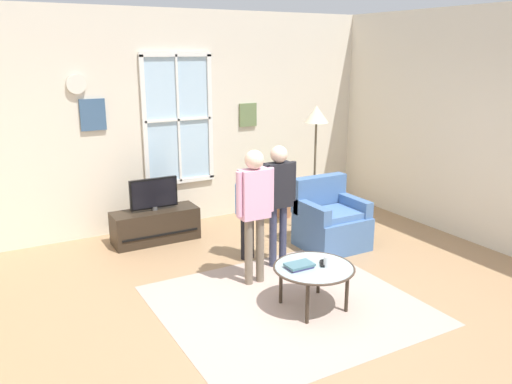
{
  "coord_description": "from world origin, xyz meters",
  "views": [
    {
      "loc": [
        -2.67,
        -3.77,
        2.44
      ],
      "look_at": [
        -0.26,
        0.51,
        1.08
      ],
      "focal_mm": 36.4,
      "sensor_mm": 36.0,
      "label": 1
    }
  ],
  "objects_px": {
    "television": "(154,194)",
    "armchair": "(330,222)",
    "person_pink_shirt": "(254,202)",
    "floor_lamp": "(316,127)",
    "cup": "(327,261)",
    "remote_near_cup": "(322,264)",
    "potted_plant_by_window": "(283,189)",
    "person_black_shirt": "(279,192)",
    "book_stack": "(299,266)",
    "remote_near_books": "(325,263)",
    "tv_stand": "(155,226)",
    "person_blue_shirt": "(247,204)",
    "coffee_table": "(314,269)"
  },
  "relations": [
    {
      "from": "armchair",
      "to": "person_pink_shirt",
      "type": "distance_m",
      "value": 1.56
    },
    {
      "from": "coffee_table",
      "to": "tv_stand",
      "type": "bearing_deg",
      "value": 106.39
    },
    {
      "from": "person_black_shirt",
      "to": "floor_lamp",
      "type": "distance_m",
      "value": 1.41
    },
    {
      "from": "cup",
      "to": "television",
      "type": "bearing_deg",
      "value": 108.4
    },
    {
      "from": "armchair",
      "to": "remote_near_cup",
      "type": "relative_size",
      "value": 6.21
    },
    {
      "from": "remote_near_cup",
      "to": "person_pink_shirt",
      "type": "relative_size",
      "value": 0.1
    },
    {
      "from": "television",
      "to": "armchair",
      "type": "relative_size",
      "value": 0.72
    },
    {
      "from": "cup",
      "to": "remote_near_cup",
      "type": "bearing_deg",
      "value": 104.16
    },
    {
      "from": "coffee_table",
      "to": "remote_near_cup",
      "type": "relative_size",
      "value": 5.64
    },
    {
      "from": "armchair",
      "to": "person_black_shirt",
      "type": "distance_m",
      "value": 1.07
    },
    {
      "from": "tv_stand",
      "to": "remote_near_cup",
      "type": "xyz_separation_m",
      "value": [
        0.84,
        -2.51,
        0.22
      ]
    },
    {
      "from": "tv_stand",
      "to": "person_pink_shirt",
      "type": "bearing_deg",
      "value": -73.57
    },
    {
      "from": "cup",
      "to": "floor_lamp",
      "type": "distance_m",
      "value": 2.41
    },
    {
      "from": "television",
      "to": "potted_plant_by_window",
      "type": "height_order",
      "value": "television"
    },
    {
      "from": "tv_stand",
      "to": "remote_near_books",
      "type": "relative_size",
      "value": 7.93
    },
    {
      "from": "remote_near_books",
      "to": "person_black_shirt",
      "type": "distance_m",
      "value": 1.14
    },
    {
      "from": "cup",
      "to": "remote_near_books",
      "type": "distance_m",
      "value": 0.08
    },
    {
      "from": "television",
      "to": "potted_plant_by_window",
      "type": "distance_m",
      "value": 2.03
    },
    {
      "from": "person_blue_shirt",
      "to": "potted_plant_by_window",
      "type": "relative_size",
      "value": 1.59
    },
    {
      "from": "potted_plant_by_window",
      "to": "person_black_shirt",
      "type": "bearing_deg",
      "value": -124.0
    },
    {
      "from": "remote_near_books",
      "to": "person_pink_shirt",
      "type": "relative_size",
      "value": 0.1
    },
    {
      "from": "armchair",
      "to": "person_blue_shirt",
      "type": "distance_m",
      "value": 1.18
    },
    {
      "from": "television",
      "to": "cup",
      "type": "distance_m",
      "value": 2.71
    },
    {
      "from": "person_pink_shirt",
      "to": "floor_lamp",
      "type": "relative_size",
      "value": 0.84
    },
    {
      "from": "television",
      "to": "remote_near_cup",
      "type": "distance_m",
      "value": 2.65
    },
    {
      "from": "potted_plant_by_window",
      "to": "television",
      "type": "bearing_deg",
      "value": -177.99
    },
    {
      "from": "coffee_table",
      "to": "book_stack",
      "type": "relative_size",
      "value": 2.99
    },
    {
      "from": "coffee_table",
      "to": "cup",
      "type": "relative_size",
      "value": 7.45
    },
    {
      "from": "tv_stand",
      "to": "remote_near_books",
      "type": "xyz_separation_m",
      "value": [
        0.88,
        -2.51,
        0.22
      ]
    },
    {
      "from": "tv_stand",
      "to": "book_stack",
      "type": "xyz_separation_m",
      "value": [
        0.6,
        -2.46,
        0.24
      ]
    },
    {
      "from": "remote_near_cup",
      "to": "television",
      "type": "bearing_deg",
      "value": 108.51
    },
    {
      "from": "tv_stand",
      "to": "person_blue_shirt",
      "type": "relative_size",
      "value": 1.02
    },
    {
      "from": "tv_stand",
      "to": "person_blue_shirt",
      "type": "xyz_separation_m",
      "value": [
        0.77,
        -1.11,
        0.47
      ]
    },
    {
      "from": "person_pink_shirt",
      "to": "potted_plant_by_window",
      "type": "xyz_separation_m",
      "value": [
        1.5,
        1.81,
        -0.49
      ]
    },
    {
      "from": "remote_near_cup",
      "to": "person_black_shirt",
      "type": "bearing_deg",
      "value": 82.07
    },
    {
      "from": "person_pink_shirt",
      "to": "floor_lamp",
      "type": "bearing_deg",
      "value": 34.54
    },
    {
      "from": "book_stack",
      "to": "person_pink_shirt",
      "type": "bearing_deg",
      "value": 97.19
    },
    {
      "from": "potted_plant_by_window",
      "to": "floor_lamp",
      "type": "height_order",
      "value": "floor_lamp"
    },
    {
      "from": "person_black_shirt",
      "to": "remote_near_cup",
      "type": "bearing_deg",
      "value": -97.93
    },
    {
      "from": "television",
      "to": "remote_near_cup",
      "type": "relative_size",
      "value": 4.46
    },
    {
      "from": "cup",
      "to": "potted_plant_by_window",
      "type": "distance_m",
      "value": 2.88
    },
    {
      "from": "person_pink_shirt",
      "to": "person_blue_shirt",
      "type": "relative_size",
      "value": 1.33
    },
    {
      "from": "television",
      "to": "person_pink_shirt",
      "type": "height_order",
      "value": "person_pink_shirt"
    },
    {
      "from": "remote_near_books",
      "to": "floor_lamp",
      "type": "distance_m",
      "value": 2.37
    },
    {
      "from": "book_stack",
      "to": "remote_near_cup",
      "type": "relative_size",
      "value": 1.89
    },
    {
      "from": "armchair",
      "to": "person_black_shirt",
      "type": "bearing_deg",
      "value": -167.88
    },
    {
      "from": "book_stack",
      "to": "remote_near_cup",
      "type": "distance_m",
      "value": 0.24
    },
    {
      "from": "cup",
      "to": "floor_lamp",
      "type": "xyz_separation_m",
      "value": [
        1.17,
        1.87,
        0.97
      ]
    },
    {
      "from": "television",
      "to": "remote_near_books",
      "type": "distance_m",
      "value": 2.66
    },
    {
      "from": "tv_stand",
      "to": "television",
      "type": "height_order",
      "value": "television"
    }
  ]
}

